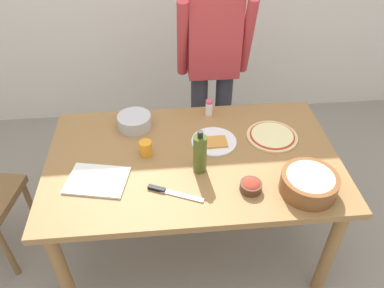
{
  "coord_description": "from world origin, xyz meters",
  "views": [
    {
      "loc": [
        -0.15,
        -1.54,
        2.13
      ],
      "look_at": [
        0.0,
        0.05,
        0.81
      ],
      "focal_mm": 35.21,
      "sensor_mm": 36.0,
      "label": 1
    }
  ],
  "objects_px": {
    "cutting_board_white": "(97,180)",
    "plate_with_slice": "(214,142)",
    "chef_knife": "(169,192)",
    "salt_shaker": "(209,108)",
    "pizza_raw_on_board": "(272,136)",
    "olive_oil_bottle": "(200,154)",
    "popcorn_bowl": "(309,182)",
    "cup_orange": "(146,148)",
    "small_sauce_bowl": "(251,186)",
    "person_cook": "(213,61)",
    "dining_table": "(193,169)",
    "mixing_bowl_steel": "(135,121)"
  },
  "relations": [
    {
      "from": "cutting_board_white",
      "to": "plate_with_slice",
      "type": "bearing_deg",
      "value": 21.54
    },
    {
      "from": "chef_knife",
      "to": "salt_shaker",
      "type": "bearing_deg",
      "value": 66.32
    },
    {
      "from": "pizza_raw_on_board",
      "to": "olive_oil_bottle",
      "type": "distance_m",
      "value": 0.52
    },
    {
      "from": "olive_oil_bottle",
      "to": "chef_knife",
      "type": "bearing_deg",
      "value": -138.82
    },
    {
      "from": "popcorn_bowl",
      "to": "cup_orange",
      "type": "height_order",
      "value": "popcorn_bowl"
    },
    {
      "from": "plate_with_slice",
      "to": "small_sauce_bowl",
      "type": "distance_m",
      "value": 0.41
    },
    {
      "from": "person_cook",
      "to": "plate_with_slice",
      "type": "xyz_separation_m",
      "value": [
        -0.08,
        -0.65,
        -0.17
      ]
    },
    {
      "from": "popcorn_bowl",
      "to": "plate_with_slice",
      "type": "bearing_deg",
      "value": 134.62
    },
    {
      "from": "cup_orange",
      "to": "plate_with_slice",
      "type": "bearing_deg",
      "value": 9.3
    },
    {
      "from": "dining_table",
      "to": "small_sauce_bowl",
      "type": "height_order",
      "value": "small_sauce_bowl"
    },
    {
      "from": "olive_oil_bottle",
      "to": "mixing_bowl_steel",
      "type": "bearing_deg",
      "value": 130.27
    },
    {
      "from": "pizza_raw_on_board",
      "to": "chef_knife",
      "type": "xyz_separation_m",
      "value": [
        -0.62,
        -0.38,
        -0.0
      ]
    },
    {
      "from": "mixing_bowl_steel",
      "to": "pizza_raw_on_board",
      "type": "bearing_deg",
      "value": -12.46
    },
    {
      "from": "olive_oil_bottle",
      "to": "cutting_board_white",
      "type": "relative_size",
      "value": 0.85
    },
    {
      "from": "salt_shaker",
      "to": "mixing_bowl_steel",
      "type": "bearing_deg",
      "value": -169.83
    },
    {
      "from": "salt_shaker",
      "to": "chef_knife",
      "type": "height_order",
      "value": "salt_shaker"
    },
    {
      "from": "mixing_bowl_steel",
      "to": "olive_oil_bottle",
      "type": "distance_m",
      "value": 0.54
    },
    {
      "from": "mixing_bowl_steel",
      "to": "small_sauce_bowl",
      "type": "distance_m",
      "value": 0.82
    },
    {
      "from": "cutting_board_white",
      "to": "chef_knife",
      "type": "height_order",
      "value": "chef_knife"
    },
    {
      "from": "cup_orange",
      "to": "salt_shaker",
      "type": "height_order",
      "value": "salt_shaker"
    },
    {
      "from": "mixing_bowl_steel",
      "to": "chef_knife",
      "type": "xyz_separation_m",
      "value": [
        0.18,
        -0.56,
        -0.03
      ]
    },
    {
      "from": "dining_table",
      "to": "chef_knife",
      "type": "xyz_separation_m",
      "value": [
        -0.14,
        -0.26,
        0.1
      ]
    },
    {
      "from": "olive_oil_bottle",
      "to": "cup_orange",
      "type": "distance_m",
      "value": 0.33
    },
    {
      "from": "small_sauce_bowl",
      "to": "olive_oil_bottle",
      "type": "distance_m",
      "value": 0.3
    },
    {
      "from": "cup_orange",
      "to": "mixing_bowl_steel",
      "type": "bearing_deg",
      "value": 104.6
    },
    {
      "from": "cup_orange",
      "to": "dining_table",
      "type": "bearing_deg",
      "value": -10.42
    },
    {
      "from": "person_cook",
      "to": "mixing_bowl_steel",
      "type": "xyz_separation_m",
      "value": [
        -0.53,
        -0.45,
        -0.14
      ]
    },
    {
      "from": "plate_with_slice",
      "to": "popcorn_bowl",
      "type": "height_order",
      "value": "popcorn_bowl"
    },
    {
      "from": "dining_table",
      "to": "olive_oil_bottle",
      "type": "xyz_separation_m",
      "value": [
        0.03,
        -0.11,
        0.2
      ]
    },
    {
      "from": "person_cook",
      "to": "chef_knife",
      "type": "distance_m",
      "value": 1.09
    },
    {
      "from": "salt_shaker",
      "to": "olive_oil_bottle",
      "type": "bearing_deg",
      "value": -102.7
    },
    {
      "from": "salt_shaker",
      "to": "dining_table",
      "type": "bearing_deg",
      "value": -109.52
    },
    {
      "from": "plate_with_slice",
      "to": "chef_knife",
      "type": "relative_size",
      "value": 0.94
    },
    {
      "from": "plate_with_slice",
      "to": "chef_knife",
      "type": "bearing_deg",
      "value": -127.14
    },
    {
      "from": "pizza_raw_on_board",
      "to": "salt_shaker",
      "type": "xyz_separation_m",
      "value": [
        -0.34,
        0.26,
        0.04
      ]
    },
    {
      "from": "popcorn_bowl",
      "to": "person_cook",
      "type": "bearing_deg",
      "value": 107.45
    },
    {
      "from": "plate_with_slice",
      "to": "cup_orange",
      "type": "xyz_separation_m",
      "value": [
        -0.39,
        -0.06,
        0.03
      ]
    },
    {
      "from": "plate_with_slice",
      "to": "olive_oil_bottle",
      "type": "relative_size",
      "value": 1.02
    },
    {
      "from": "cup_orange",
      "to": "salt_shaker",
      "type": "relative_size",
      "value": 0.8
    },
    {
      "from": "small_sauce_bowl",
      "to": "salt_shaker",
      "type": "bearing_deg",
      "value": 100.73
    },
    {
      "from": "person_cook",
      "to": "chef_knife",
      "type": "height_order",
      "value": "person_cook"
    },
    {
      "from": "dining_table",
      "to": "popcorn_bowl",
      "type": "bearing_deg",
      "value": -29.33
    },
    {
      "from": "cutting_board_white",
      "to": "salt_shaker",
      "type": "bearing_deg",
      "value": 39.51
    },
    {
      "from": "dining_table",
      "to": "person_cook",
      "type": "bearing_deg",
      "value": 74.58
    },
    {
      "from": "popcorn_bowl",
      "to": "cup_orange",
      "type": "xyz_separation_m",
      "value": [
        -0.8,
        0.35,
        -0.02
      ]
    },
    {
      "from": "person_cook",
      "to": "cup_orange",
      "type": "xyz_separation_m",
      "value": [
        -0.46,
        -0.71,
        -0.14
      ]
    },
    {
      "from": "pizza_raw_on_board",
      "to": "olive_oil_bottle",
      "type": "height_order",
      "value": "olive_oil_bottle"
    },
    {
      "from": "mixing_bowl_steel",
      "to": "cup_orange",
      "type": "height_order",
      "value": "cup_orange"
    },
    {
      "from": "person_cook",
      "to": "pizza_raw_on_board",
      "type": "height_order",
      "value": "person_cook"
    },
    {
      "from": "person_cook",
      "to": "olive_oil_bottle",
      "type": "relative_size",
      "value": 6.33
    }
  ]
}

